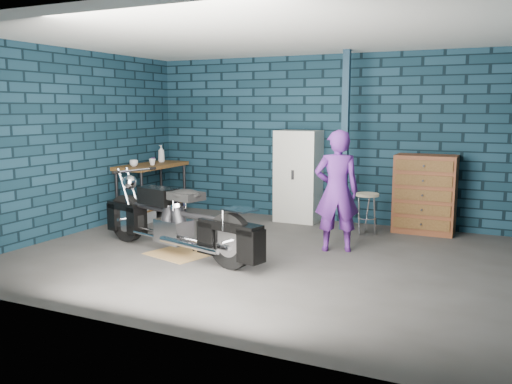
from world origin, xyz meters
TOP-DOWN VIEW (x-y plane):
  - ground at (0.00, 0.00)m, footprint 6.00×6.00m
  - room_walls at (0.00, 0.55)m, footprint 6.02×5.01m
  - support_post at (0.55, 1.95)m, footprint 0.10×0.10m
  - workbench at (-2.68, 1.50)m, footprint 0.60×1.40m
  - drip_mat at (-0.95, -0.38)m, footprint 0.87×0.74m
  - motorcycle at (-0.95, -0.38)m, footprint 2.44×1.26m
  - person at (0.82, 0.68)m, footprint 0.68×0.57m
  - storage_bin at (-2.66, 1.06)m, footprint 0.49×0.35m
  - locker at (-0.30, 2.23)m, footprint 0.70×0.50m
  - tool_chest at (1.71, 2.23)m, footprint 0.87×0.49m
  - shop_stool at (0.96, 1.78)m, footprint 0.42×0.42m
  - cup_a at (-2.71, 1.07)m, footprint 0.16×0.16m
  - cup_b at (-2.56, 1.37)m, footprint 0.13×0.13m
  - mug_purple at (-2.71, 1.58)m, footprint 0.08×0.08m
  - bottle at (-2.72, 1.86)m, footprint 0.12×0.12m

SIDE VIEW (x-z plane):
  - ground at x=0.00m, z-range 0.00..0.00m
  - drip_mat at x=-0.95m, z-range 0.00..0.01m
  - storage_bin at x=-2.66m, z-range 0.00..0.31m
  - shop_stool at x=0.96m, z-range 0.00..0.61m
  - workbench at x=-2.68m, z-range 0.00..0.91m
  - motorcycle at x=-0.95m, z-range 0.00..1.04m
  - tool_chest at x=1.71m, z-range 0.00..1.17m
  - locker at x=-0.30m, z-range 0.00..1.49m
  - person at x=0.82m, z-range 0.00..1.58m
  - mug_purple at x=-2.71m, z-range 0.91..1.01m
  - cup_b at x=-2.56m, z-range 0.91..1.01m
  - cup_a at x=-2.71m, z-range 0.91..1.02m
  - bottle at x=-2.72m, z-range 0.91..1.21m
  - support_post at x=0.55m, z-range 0.00..2.70m
  - room_walls at x=0.00m, z-range 0.55..3.26m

